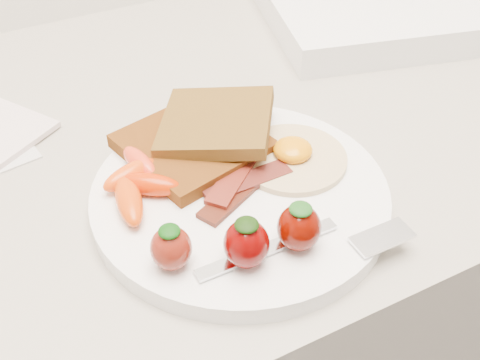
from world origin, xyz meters
name	(u,v)px	position (x,y,z in m)	size (l,w,h in m)	color
counter	(203,354)	(0.00, 1.70, 0.45)	(2.00, 0.60, 0.90)	gray
plate	(240,196)	(-0.01, 1.56, 0.91)	(0.27, 0.27, 0.02)	white
toast_lower	(193,144)	(-0.02, 1.63, 0.93)	(0.12, 0.12, 0.01)	#32190A
toast_upper	(216,122)	(0.00, 1.63, 0.94)	(0.11, 0.11, 0.01)	#37240D
fried_egg	(292,156)	(0.05, 1.57, 0.92)	(0.11, 0.11, 0.02)	beige
bacon_strips	(239,184)	(-0.01, 1.56, 0.92)	(0.10, 0.08, 0.01)	black
baby_carrots	(137,182)	(-0.09, 1.60, 0.93)	(0.07, 0.10, 0.02)	#E0440A
strawberries	(245,238)	(-0.04, 1.48, 0.94)	(0.13, 0.06, 0.04)	maroon
fork	(320,243)	(0.02, 1.46, 0.92)	(0.18, 0.05, 0.00)	silver
appliance	(390,3)	(0.35, 1.80, 0.92)	(0.34, 0.27, 0.04)	white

